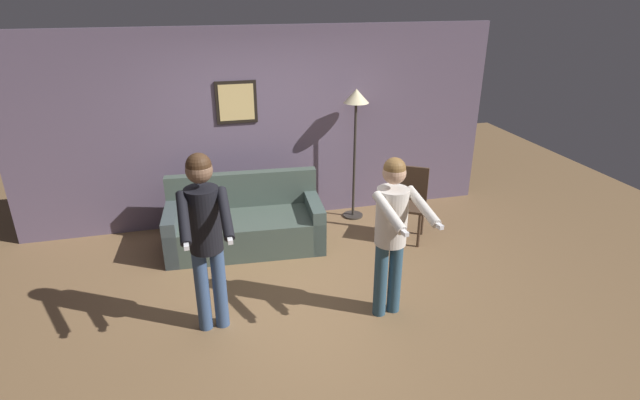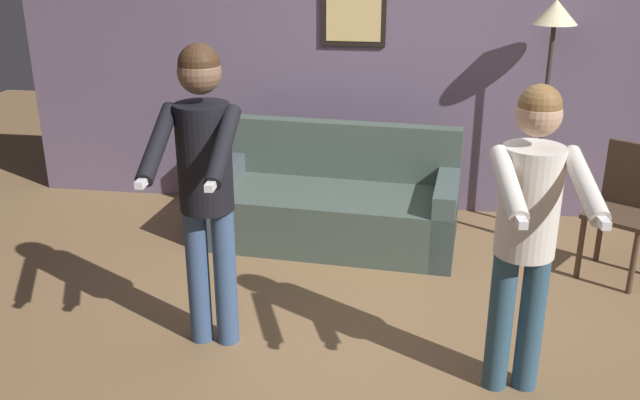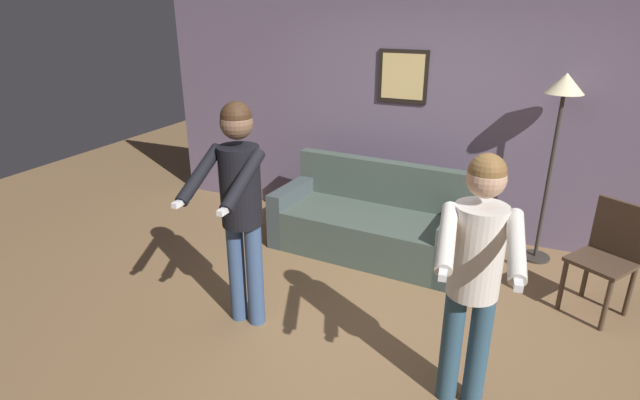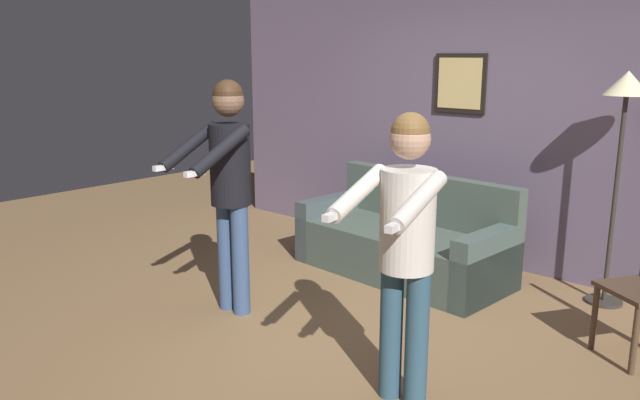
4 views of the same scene
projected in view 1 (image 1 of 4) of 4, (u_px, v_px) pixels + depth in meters
name	position (u px, v px, depth m)	size (l,w,h in m)	color
ground_plane	(298.00, 296.00, 5.31)	(12.00, 12.00, 0.00)	olive
back_wall_assembly	(262.00, 128.00, 6.63)	(6.40, 0.09, 2.60)	slate
couch	(245.00, 225.00, 6.25)	(1.96, 0.99, 0.87)	#445249
torchiere_lamp	(356.00, 112.00, 6.56)	(0.34, 0.34, 1.81)	#332D28
person_standing_left	(205.00, 228.00, 4.40)	(0.44, 0.70, 1.76)	#374F76
person_standing_right	(392.00, 225.00, 4.65)	(0.49, 0.71, 1.64)	#2E4F66
dining_chair_distant	(409.00, 199.00, 6.39)	(0.58, 0.58, 0.93)	#4C3828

